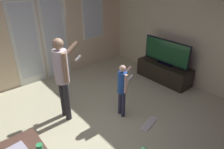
% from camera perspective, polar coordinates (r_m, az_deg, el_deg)
% --- Properties ---
extents(ground_plane, '(5.95, 4.98, 0.02)m').
position_cam_1_polar(ground_plane, '(3.60, -7.14, -16.89)').
color(ground_plane, '#BFBE99').
extents(wall_back_with_doors, '(5.95, 0.09, 2.91)m').
position_cam_1_polar(wall_back_with_doors, '(5.02, -23.60, 12.55)').
color(wall_back_with_doors, beige).
rests_on(wall_back_with_doors, ground_plane).
extents(wall_right_plain, '(0.06, 4.98, 2.88)m').
position_cam_1_polar(wall_right_plain, '(4.94, 22.30, 12.94)').
color(wall_right_plain, beige).
rests_on(wall_right_plain, ground_plane).
extents(tv_stand, '(0.49, 1.38, 0.44)m').
position_cam_1_polar(tv_stand, '(5.25, 14.53, 0.67)').
color(tv_stand, black).
rests_on(tv_stand, ground_plane).
extents(flat_screen_tv, '(0.08, 1.25, 0.62)m').
position_cam_1_polar(flat_screen_tv, '(5.05, 15.18, 6.12)').
color(flat_screen_tv, black).
rests_on(flat_screen_tv, tv_stand).
extents(person_adult, '(0.63, 0.42, 1.55)m').
position_cam_1_polar(person_adult, '(3.56, -13.92, 0.41)').
color(person_adult, '#2A292E').
rests_on(person_adult, ground_plane).
extents(person_child, '(0.43, 0.28, 1.05)m').
position_cam_1_polar(person_child, '(3.65, 3.01, -3.38)').
color(person_child, '#363853').
rests_on(person_child, ground_plane).
extents(loose_keyboard, '(0.46, 0.23, 0.02)m').
position_cam_1_polar(loose_keyboard, '(3.83, 10.53, -13.62)').
color(loose_keyboard, white).
rests_on(loose_keyboard, ground_plane).
extents(cup_near_edge, '(0.08, 0.08, 0.10)m').
position_cam_1_polar(cup_near_edge, '(2.83, -19.88, -18.96)').
color(cup_near_edge, '#2F9453').
rests_on(cup_near_edge, coffee_table).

